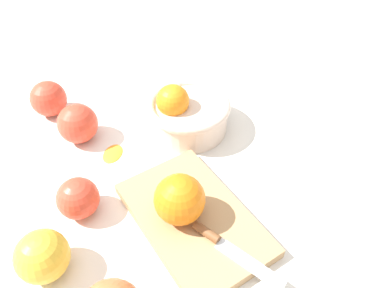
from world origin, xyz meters
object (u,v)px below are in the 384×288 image
at_px(apple_front_left, 49,99).
at_px(orange_on_board, 180,199).
at_px(bowl, 187,112).
at_px(apple_front_center, 78,198).
at_px(cutting_board, 193,219).
at_px(knife, 224,245).
at_px(apple_front_right, 42,256).
at_px(apple_front_left_2, 78,124).

bearing_deg(apple_front_left, orange_on_board, 23.52).
height_order(bowl, apple_front_center, bowl).
xyz_separation_m(cutting_board, apple_front_center, (-0.09, -0.16, 0.02)).
relative_size(bowl, apple_front_left, 2.23).
xyz_separation_m(orange_on_board, knife, (0.08, 0.04, -0.03)).
bearing_deg(bowl, knife, -10.02).
distance_m(apple_front_center, apple_front_left, 0.28).
relative_size(orange_on_board, apple_front_right, 1.03).
bearing_deg(apple_front_left, apple_front_left_2, 22.67).
bearing_deg(cutting_board, apple_front_right, -90.31).
bearing_deg(apple_front_left_2, cutting_board, 26.59).
relative_size(apple_front_right, apple_front_left_2, 0.99).
xyz_separation_m(apple_front_right, apple_front_left_2, (-0.27, 0.09, 0.00)).
relative_size(bowl, orange_on_board, 2.09).
bearing_deg(apple_front_center, apple_front_left, -177.24).
bearing_deg(knife, cutting_board, -162.83).
bearing_deg(bowl, apple_front_center, -61.05).
relative_size(cutting_board, apple_front_left_2, 3.26).
bearing_deg(apple_front_left_2, knife, 24.76).
bearing_deg(apple_front_center, cutting_board, 61.56).
xyz_separation_m(knife, apple_front_left_2, (-0.34, -0.15, 0.01)).
height_order(cutting_board, apple_front_left_2, apple_front_left_2).
relative_size(bowl, apple_front_left_2, 2.14).
height_order(apple_front_center, apple_front_left, apple_front_left).
relative_size(cutting_board, knife, 1.76).
bearing_deg(orange_on_board, apple_front_left_2, -156.14).
height_order(bowl, orange_on_board, bowl).
bearing_deg(cutting_board, knife, 17.17).
xyz_separation_m(bowl, knife, (0.29, -0.05, -0.02)).
relative_size(orange_on_board, apple_front_center, 1.16).
bearing_deg(apple_front_center, bowl, 118.95).
height_order(apple_front_right, apple_front_left_2, same).
relative_size(bowl, apple_front_center, 2.42).
xyz_separation_m(bowl, apple_front_right, (0.22, -0.30, -0.00)).
xyz_separation_m(cutting_board, apple_front_right, (-0.00, -0.23, 0.03)).
xyz_separation_m(orange_on_board, apple_front_center, (-0.08, -0.14, -0.02)).
xyz_separation_m(bowl, cutting_board, (0.22, -0.07, -0.03)).
distance_m(bowl, apple_front_left_2, 0.21).
bearing_deg(bowl, cutting_board, -18.23).
height_order(cutting_board, apple_front_right, apple_front_right).
height_order(cutting_board, apple_front_center, apple_front_center).
distance_m(cutting_board, knife, 0.07).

